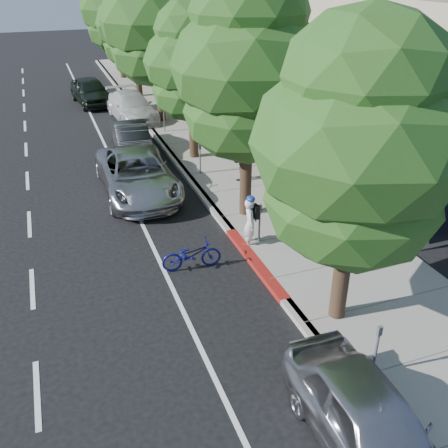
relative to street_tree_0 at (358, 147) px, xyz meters
name	(u,v)px	position (x,y,z in m)	size (l,w,h in m)	color
ground	(269,283)	(-0.90, 2.00, -4.51)	(120.00, 120.00, 0.00)	black
sidewalk	(240,169)	(1.40, 10.00, -4.43)	(4.60, 56.00, 0.15)	gray
curb	(188,176)	(-0.90, 10.00, -4.43)	(0.30, 56.00, 0.15)	#9E998E
curb_red_segment	(255,263)	(-0.90, 3.00, -4.43)	(0.32, 4.00, 0.15)	maroon
storefront_building	(292,43)	(8.70, 20.00, -1.01)	(10.00, 36.00, 7.00)	tan
street_tree_0	(358,147)	(0.00, 0.00, 0.00)	(4.60, 4.60, 7.34)	black
street_tree_1	(248,69)	(0.00, 6.00, 0.51)	(4.79, 4.79, 8.07)	black
street_tree_2	(192,63)	(0.00, 12.00, -0.33)	(4.00, 4.00, 6.73)	black
street_tree_3	(156,22)	(0.00, 18.00, 0.68)	(5.72, 5.72, 8.57)	black
street_tree_4	(134,25)	(0.00, 24.00, -0.10)	(4.72, 4.72, 7.24)	black
street_tree_5	(117,10)	(0.00, 30.00, 0.32)	(5.29, 5.29, 7.96)	black
cyclist	(250,224)	(-0.65, 4.03, -3.69)	(0.59, 0.39, 1.63)	silver
bicycle	(192,255)	(-2.70, 3.47, -4.05)	(0.61, 1.74, 0.91)	navy
silver_suv	(137,174)	(-3.10, 9.21, -3.73)	(2.58, 5.60, 1.56)	#A5A6AA
dark_sedan	(132,140)	(-2.45, 13.63, -3.81)	(1.46, 4.20, 1.38)	black
white_pickup	(132,107)	(-1.40, 19.17, -3.77)	(2.05, 5.04, 1.46)	white
dark_suv_far	(91,91)	(-3.10, 23.50, -3.72)	(1.86, 4.62, 1.57)	black
near_car_a	(369,424)	(-1.54, -3.50, -3.77)	(1.73, 4.31, 1.47)	#A9A8AD
pedestrian	(240,161)	(0.94, 8.84, -3.56)	(0.77, 0.60, 1.58)	black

